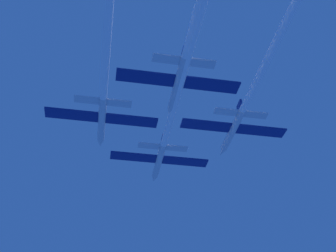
# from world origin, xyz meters

# --- Properties ---
(jet_lead) EXTENTS (14.88, 51.34, 2.46)m
(jet_lead) POSITION_xyz_m (0.32, -15.42, -0.31)
(jet_lead) COLOR silver
(jet_left_wing) EXTENTS (14.88, 52.51, 2.46)m
(jet_left_wing) POSITION_xyz_m (-8.70, -24.65, -0.11)
(jet_left_wing) COLOR silver
(jet_right_wing) EXTENTS (14.88, 51.11, 2.46)m
(jet_right_wing) POSITION_xyz_m (9.47, -24.10, 0.27)
(jet_right_wing) COLOR silver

